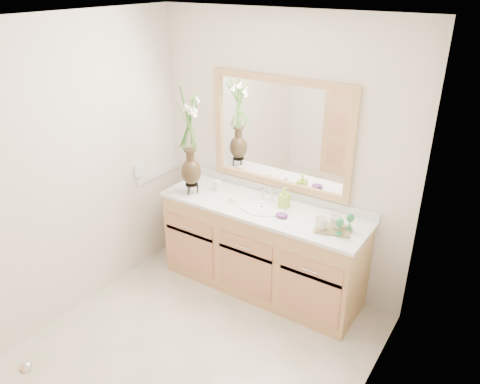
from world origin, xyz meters
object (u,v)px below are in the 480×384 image
Objects in this scene: tumbler at (217,185)px; soap_bottle at (284,198)px; tray at (333,229)px; flower_vase at (189,131)px.

soap_bottle reaches higher than tumbler.
tumbler reaches higher than tray.
tray is at bearing 3.08° from flower_vase.
flower_vase is 0.99m from soap_bottle.
flower_vase is 5.49× the size of soap_bottle.
tray is (1.18, -0.11, -0.04)m from tumbler.
flower_vase is at bearing -130.93° from tumbler.
tumbler is at bearing -173.52° from soap_bottle.
flower_vase is 9.60× the size of tumbler.
soap_bottle is (0.83, 0.21, -0.51)m from flower_vase.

